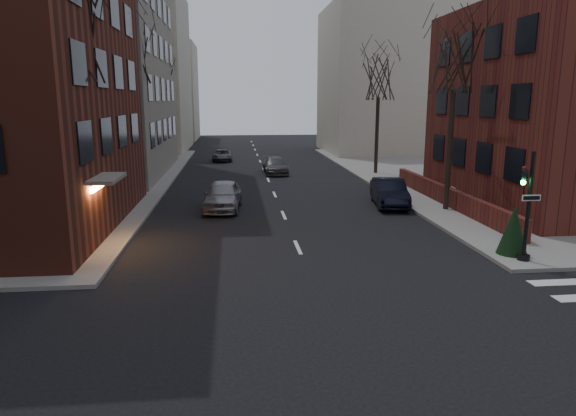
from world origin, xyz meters
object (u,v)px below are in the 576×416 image
at_px(tree_right_b, 379,78).
at_px(car_lane_gray, 275,166).
at_px(tree_left_a, 72,34).
at_px(streetlamp_far, 173,118).
at_px(tree_right_a, 455,57).
at_px(parked_sedan, 389,192).
at_px(sandwich_board, 451,196).
at_px(traffic_signal, 526,213).
at_px(evergreen_shrub, 513,230).
at_px(streetlamp_near, 133,130).
at_px(tree_left_b, 130,51).
at_px(tree_left_c, 162,75).
at_px(car_lane_far, 222,155).
at_px(car_lane_silver, 223,195).

bearing_deg(tree_right_b, car_lane_gray, 170.25).
xyz_separation_m(tree_left_a, streetlamp_far, (0.60, 28.00, -4.23)).
relative_size(tree_right_a, parked_sedan, 2.08).
relative_size(car_lane_gray, sandwich_board, 4.50).
relative_size(traffic_signal, sandwich_board, 3.97).
height_order(sandwich_board, evergreen_shrub, evergreen_shrub).
bearing_deg(streetlamp_far, parked_sedan, -57.04).
relative_size(streetlamp_near, evergreen_shrub, 3.32).
height_order(streetlamp_near, parked_sedan, streetlamp_near).
bearing_deg(sandwich_board, tree_left_b, 161.55).
bearing_deg(car_lane_gray, parked_sedan, -69.23).
distance_m(tree_left_c, evergreen_shrub, 35.25).
xyz_separation_m(tree_left_a, tree_left_b, (0.00, 12.00, 0.44)).
distance_m(tree_left_b, sandwich_board, 21.27).
bearing_deg(traffic_signal, streetlamp_near, 141.13).
relative_size(tree_left_c, evergreen_shrub, 5.14).
xyz_separation_m(tree_right_a, sandwich_board, (0.75, 1.11, -7.37)).
height_order(traffic_signal, tree_right_b, tree_right_b).
relative_size(traffic_signal, car_lane_gray, 0.88).
bearing_deg(tree_left_a, sandwich_board, 15.57).
xyz_separation_m(tree_left_a, evergreen_shrub, (16.77, -4.22, -7.38)).
bearing_deg(tree_right_a, tree_left_b, 155.56).
relative_size(tree_right_b, car_lane_far, 2.29).
height_order(traffic_signal, car_lane_gray, traffic_signal).
bearing_deg(sandwich_board, tree_left_c, 133.42).
height_order(car_lane_far, evergreen_shrub, evergreen_shrub).
bearing_deg(streetlamp_far, car_lane_gray, -43.78).
xyz_separation_m(traffic_signal, tree_left_b, (-16.74, 17.01, 7.00)).
bearing_deg(streetlamp_far, traffic_signal, -63.94).
bearing_deg(tree_left_b, traffic_signal, -45.46).
xyz_separation_m(tree_left_a, car_lane_gray, (9.60, 19.37, -7.81)).
bearing_deg(parked_sedan, car_lane_silver, -172.38).
relative_size(car_lane_far, evergreen_shrub, 2.12).
bearing_deg(streetlamp_near, car_lane_far, 77.76).
height_order(traffic_signal, tree_left_a, tree_left_a).
bearing_deg(car_lane_far, streetlamp_far, -170.89).
distance_m(tree_left_a, car_lane_silver, 11.11).
height_order(tree_left_c, parked_sedan, tree_left_c).
bearing_deg(car_lane_gray, traffic_signal, -74.59).
height_order(tree_right_a, streetlamp_far, tree_right_a).
relative_size(tree_right_b, streetlamp_near, 1.46).
bearing_deg(tree_right_b, traffic_signal, -92.15).
distance_m(car_lane_gray, evergreen_shrub, 24.66).
xyz_separation_m(tree_left_c, parked_sedan, (15.00, -20.21, -7.26)).
relative_size(tree_left_c, parked_sedan, 2.08).
height_order(streetlamp_far, car_lane_far, streetlamp_far).
bearing_deg(tree_right_b, car_lane_far, 139.28).
height_order(streetlamp_far, evergreen_shrub, streetlamp_far).
xyz_separation_m(tree_left_c, streetlamp_far, (0.60, 2.00, -3.79)).
height_order(streetlamp_near, sandwich_board, streetlamp_near).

